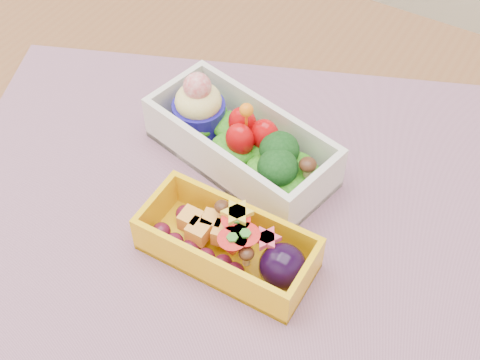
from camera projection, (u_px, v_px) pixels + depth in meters
The scene contains 4 objects.
table at pixel (219, 270), 0.69m from camera, with size 1.20×0.80×0.75m.
placemat at pixel (231, 207), 0.61m from camera, with size 0.55×0.42×0.00m, color #A06E88.
bento_white at pixel (240, 141), 0.63m from camera, with size 0.20×0.12×0.08m.
bento_yellow at pixel (230, 244), 0.56m from camera, with size 0.15×0.07×0.05m.
Camera 1 is at (0.21, -0.31, 1.23)m, focal length 48.46 mm.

